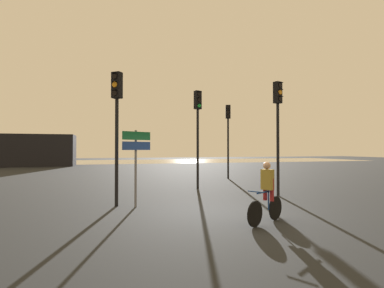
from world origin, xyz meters
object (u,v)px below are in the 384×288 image
(traffic_light_near_right, at_px, (278,117))
(distant_building, at_px, (20,150))
(traffic_light_far_right, at_px, (228,128))
(traffic_light_near_left, at_px, (117,113))
(traffic_light_center, at_px, (198,121))
(cyclist, at_px, (267,192))
(direction_sign_post, at_px, (136,154))

(traffic_light_near_right, bearing_deg, distant_building, -77.74)
(traffic_light_far_right, height_order, traffic_light_near_right, traffic_light_far_right)
(distant_building, bearing_deg, traffic_light_near_left, -70.23)
(traffic_light_near_left, relative_size, traffic_light_far_right, 0.94)
(traffic_light_center, distance_m, cyclist, 7.39)
(distant_building, distance_m, direction_sign_post, 29.69)
(traffic_light_center, relative_size, cyclist, 2.98)
(traffic_light_near_left, xyz_separation_m, cyclist, (3.77, -3.48, -2.38))
(distant_building, bearing_deg, traffic_light_far_right, -48.51)
(distant_building, distance_m, traffic_light_far_right, 26.16)
(traffic_light_far_right, distance_m, cyclist, 12.20)
(traffic_light_far_right, xyz_separation_m, direction_sign_post, (-6.81, -8.22, -1.58))
(direction_sign_post, bearing_deg, cyclist, 107.02)
(traffic_light_near_left, xyz_separation_m, traffic_light_far_right, (7.44, 7.87, 0.18))
(traffic_light_near_right, relative_size, traffic_light_center, 0.99)
(traffic_light_far_right, relative_size, traffic_light_center, 1.01)
(cyclist, bearing_deg, distant_building, -6.68)
(traffic_light_center, bearing_deg, cyclist, 69.87)
(traffic_light_far_right, xyz_separation_m, cyclist, (-3.67, -11.35, -2.56))
(direction_sign_post, bearing_deg, distant_building, -97.32)
(distant_building, height_order, direction_sign_post, distant_building)
(traffic_light_far_right, bearing_deg, traffic_light_near_right, 102.71)
(direction_sign_post, bearing_deg, traffic_light_center, -159.30)
(traffic_light_far_right, bearing_deg, traffic_light_near_left, 65.98)
(traffic_light_near_left, distance_m, cyclist, 5.66)
(cyclist, bearing_deg, traffic_light_near_left, 16.82)
(direction_sign_post, bearing_deg, traffic_light_far_right, -157.65)
(traffic_light_near_right, distance_m, direction_sign_post, 6.18)
(traffic_light_near_right, xyz_separation_m, direction_sign_post, (-5.94, -0.80, -1.51))
(distant_building, bearing_deg, cyclist, -66.20)
(distant_building, relative_size, traffic_light_center, 2.43)
(distant_building, relative_size, direction_sign_post, 4.51)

